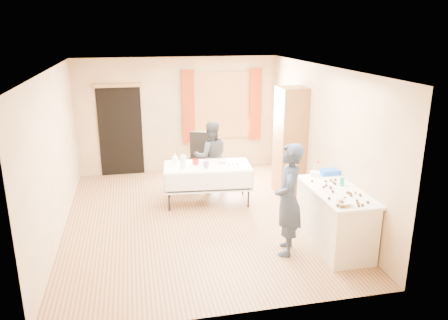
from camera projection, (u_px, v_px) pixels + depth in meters
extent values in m
cube|color=#9E7047|center=(198.00, 218.00, 7.70)|extent=(4.50, 5.50, 0.02)
cube|color=white|center=(195.00, 67.00, 6.93)|extent=(4.50, 5.50, 0.02)
cube|color=tan|center=(178.00, 115.00, 9.90)|extent=(4.50, 0.02, 2.60)
cube|color=tan|center=(234.00, 213.00, 4.74)|extent=(4.50, 0.02, 2.60)
cube|color=tan|center=(54.00, 155.00, 6.87)|extent=(0.02, 5.50, 2.60)
cube|color=tan|center=(322.00, 140.00, 7.77)|extent=(0.02, 5.50, 2.60)
cube|color=olive|center=(222.00, 105.00, 10.00)|extent=(1.32, 0.06, 1.52)
cube|color=white|center=(222.00, 106.00, 9.99)|extent=(1.20, 0.02, 1.40)
cube|color=maroon|center=(188.00, 107.00, 9.80)|extent=(0.28, 0.06, 1.65)
cube|color=maroon|center=(255.00, 105.00, 10.11)|extent=(0.28, 0.06, 1.65)
cube|color=black|center=(121.00, 131.00, 9.70)|extent=(0.95, 0.04, 2.00)
cube|color=olive|center=(117.00, 85.00, 9.37)|extent=(1.05, 0.06, 0.08)
cube|color=brown|center=(290.00, 141.00, 8.60)|extent=(0.50, 0.60, 2.13)
cube|color=beige|center=(334.00, 219.00, 6.63)|extent=(0.66, 1.46, 0.86)
cube|color=silver|center=(337.00, 191.00, 6.49)|extent=(0.72, 1.52, 0.04)
cube|color=silver|center=(207.00, 166.00, 8.17)|extent=(1.65, 0.93, 0.04)
cube|color=black|center=(198.00, 162.00, 9.23)|extent=(0.59, 0.59, 0.06)
cube|color=black|center=(200.00, 146.00, 9.34)|extent=(0.43, 0.21, 0.64)
imported|color=#1C273D|center=(288.00, 200.00, 6.30)|extent=(0.87, 0.80, 1.68)
imported|color=black|center=(211.00, 156.00, 8.82)|extent=(0.74, 0.60, 1.44)
cylinder|color=#129653|center=(342.00, 182.00, 6.64)|extent=(0.09, 0.09, 0.12)
imported|color=white|center=(344.00, 203.00, 5.93)|extent=(0.25, 0.25, 0.05)
cube|color=white|center=(315.00, 174.00, 7.06)|extent=(0.17, 0.14, 0.08)
cube|color=blue|center=(329.00, 172.00, 7.15)|extent=(0.30, 0.20, 0.08)
cylinder|color=silver|center=(183.00, 162.00, 7.97)|extent=(0.11, 0.11, 0.22)
imported|color=red|center=(196.00, 162.00, 8.17)|extent=(0.20, 0.20, 0.10)
imported|color=red|center=(206.00, 165.00, 7.99)|extent=(0.19, 0.19, 0.11)
imported|color=white|center=(223.00, 161.00, 8.30)|extent=(0.32, 0.32, 0.06)
cube|color=white|center=(233.00, 166.00, 8.09)|extent=(0.28, 0.20, 0.02)
imported|color=white|center=(175.00, 158.00, 8.26)|extent=(0.15, 0.15, 0.19)
sphere|color=#3F2314|center=(340.00, 201.00, 6.00)|extent=(0.04, 0.04, 0.04)
sphere|color=black|center=(333.00, 191.00, 6.37)|extent=(0.04, 0.04, 0.04)
sphere|color=black|center=(351.00, 195.00, 6.22)|extent=(0.04, 0.04, 0.04)
sphere|color=black|center=(358.00, 203.00, 5.95)|extent=(0.04, 0.04, 0.04)
sphere|color=black|center=(338.00, 206.00, 5.86)|extent=(0.04, 0.04, 0.04)
sphere|color=black|center=(331.00, 188.00, 6.50)|extent=(0.04, 0.04, 0.04)
sphere|color=#3F2314|center=(332.00, 181.00, 6.81)|extent=(0.04, 0.04, 0.04)
sphere|color=black|center=(363.00, 205.00, 5.88)|extent=(0.04, 0.04, 0.04)
sphere|color=black|center=(348.00, 192.00, 6.32)|extent=(0.04, 0.04, 0.04)
sphere|color=black|center=(351.00, 194.00, 6.27)|extent=(0.04, 0.04, 0.04)
sphere|color=black|center=(335.00, 184.00, 6.67)|extent=(0.04, 0.04, 0.04)
sphere|color=black|center=(368.00, 202.00, 5.97)|extent=(0.04, 0.04, 0.04)
sphere|color=#3F2314|center=(344.00, 206.00, 5.86)|extent=(0.04, 0.04, 0.04)
sphere|color=black|center=(342.00, 202.00, 5.98)|extent=(0.04, 0.04, 0.04)
sphere|color=black|center=(312.00, 181.00, 6.79)|extent=(0.04, 0.04, 0.04)
sphere|color=black|center=(331.00, 180.00, 6.82)|extent=(0.04, 0.04, 0.04)
sphere|color=black|center=(357.00, 201.00, 6.02)|extent=(0.04, 0.04, 0.04)
sphere|color=black|center=(336.00, 180.00, 6.85)|extent=(0.04, 0.04, 0.04)
sphere|color=#3F2314|center=(346.00, 207.00, 5.82)|extent=(0.04, 0.04, 0.04)
sphere|color=black|center=(350.00, 193.00, 6.30)|extent=(0.04, 0.04, 0.04)
sphere|color=black|center=(324.00, 187.00, 6.54)|extent=(0.04, 0.04, 0.04)
sphere|color=black|center=(326.00, 185.00, 6.61)|extent=(0.04, 0.04, 0.04)
sphere|color=black|center=(334.00, 183.00, 6.72)|extent=(0.04, 0.04, 0.04)
sphere|color=black|center=(345.00, 198.00, 6.12)|extent=(0.04, 0.04, 0.04)
sphere|color=#3F2314|center=(356.00, 193.00, 6.31)|extent=(0.04, 0.04, 0.04)
sphere|color=black|center=(360.00, 195.00, 6.23)|extent=(0.04, 0.04, 0.04)
sphere|color=black|center=(326.00, 181.00, 6.78)|extent=(0.04, 0.04, 0.04)
sphere|color=black|center=(329.00, 198.00, 6.11)|extent=(0.04, 0.04, 0.04)
sphere|color=black|center=(330.00, 187.00, 6.54)|extent=(0.04, 0.04, 0.04)
sphere|color=black|center=(341.00, 207.00, 5.82)|extent=(0.04, 0.04, 0.04)
sphere|color=#3F2314|center=(358.00, 203.00, 5.94)|extent=(0.04, 0.04, 0.04)
sphere|color=black|center=(359.00, 206.00, 5.86)|extent=(0.04, 0.04, 0.04)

